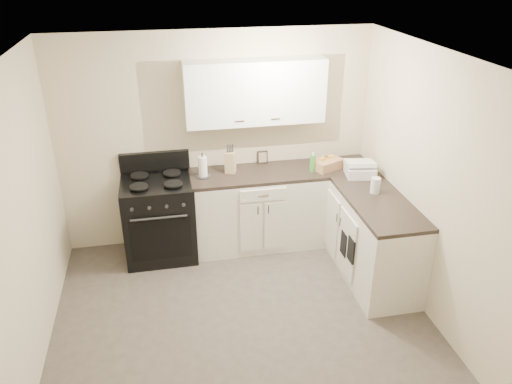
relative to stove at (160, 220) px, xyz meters
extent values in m
plane|color=#473F38|center=(0.73, -1.48, -0.46)|extent=(3.60, 3.60, 0.00)
plane|color=white|center=(0.73, -1.48, 2.04)|extent=(3.60, 3.60, 0.00)
plane|color=beige|center=(0.73, 0.32, 0.79)|extent=(3.60, 0.00, 3.60)
plane|color=beige|center=(2.53, -1.48, 0.79)|extent=(0.00, 3.60, 3.60)
plane|color=beige|center=(-1.07, -1.48, 0.79)|extent=(0.00, 3.60, 3.60)
plane|color=beige|center=(0.73, -3.28, 0.79)|extent=(3.60, 0.00, 3.60)
cube|color=silver|center=(1.15, 0.02, -0.01)|extent=(1.55, 0.60, 0.90)
cube|color=silver|center=(2.23, -0.63, -0.01)|extent=(0.60, 1.90, 0.90)
cube|color=black|center=(1.15, 0.02, 0.46)|extent=(1.55, 0.60, 0.04)
cube|color=black|center=(2.23, -0.63, 0.46)|extent=(0.60, 1.90, 0.04)
cube|color=white|center=(1.15, 0.18, 1.38)|extent=(1.55, 0.30, 0.70)
cube|color=black|center=(0.00, 0.00, 0.00)|extent=(0.79, 0.67, 0.95)
cube|color=tan|center=(0.85, 0.09, 0.60)|extent=(0.14, 0.14, 0.25)
cylinder|color=white|center=(0.53, 0.03, 0.60)|extent=(0.11, 0.11, 0.24)
cylinder|color=green|center=(1.78, -0.06, 0.58)|extent=(0.09, 0.09, 0.20)
cube|color=black|center=(1.26, 0.28, 0.56)|extent=(0.12, 0.04, 0.15)
cube|color=tan|center=(1.97, -0.02, 0.54)|extent=(0.40, 0.35, 0.11)
cube|color=white|center=(2.27, -0.28, 0.54)|extent=(0.36, 0.34, 0.12)
cylinder|color=silver|center=(2.26, -0.73, 0.56)|extent=(0.12, 0.12, 0.17)
cube|color=black|center=(1.90, -1.08, 0.03)|extent=(0.02, 0.15, 0.27)
cube|color=black|center=(1.90, -0.88, -0.02)|extent=(0.02, 0.15, 0.26)
camera|label=1|loc=(0.10, -5.11, 2.80)|focal=35.00mm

